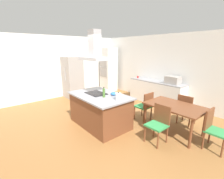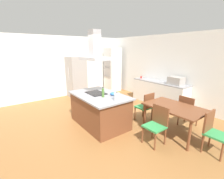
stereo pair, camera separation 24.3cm
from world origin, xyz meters
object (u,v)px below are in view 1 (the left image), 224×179
chair_at_left_end (145,105)px  chair_at_right_end (213,127)px  tea_kettle (118,97)px  chair_facing_island (159,121)px  refrigerator (73,77)px  chair_facing_back_wall (186,108)px  cooktop (96,93)px  mixing_bowl (114,94)px  range_hood (95,50)px  coffee_mug_red (138,77)px  countertop_microwave (173,80)px  wall_oven_stack (108,70)px  olive_oil_bottle (104,93)px  dining_table (174,108)px

chair_at_left_end → chair_at_right_end: 1.83m
tea_kettle → chair_facing_island: tea_kettle is taller
refrigerator → chair_facing_back_wall: size_ratio=2.04×
refrigerator → cooktop: bearing=-13.3°
refrigerator → chair_facing_island: size_ratio=2.04×
chair_facing_island → cooktop: bearing=-162.4°
mixing_bowl → chair_facing_island: size_ratio=0.18×
chair_facing_back_wall → tea_kettle: bearing=-116.9°
range_hood → coffee_mug_red: bearing=107.1°
refrigerator → chair_at_left_end: 3.71m
chair_at_left_end → chair_at_right_end: same height
tea_kettle → coffee_mug_red: tea_kettle is taller
chair_facing_back_wall → chair_at_right_end: same height
countertop_microwave → range_hood: 3.16m
cooktop → chair_facing_island: cooktop is taller
chair_at_left_end → tea_kettle: bearing=-89.5°
wall_oven_stack → range_hood: 3.93m
tea_kettle → range_hood: (-0.85, -0.10, 1.11)m
coffee_mug_red → refrigerator: size_ratio=0.05×
mixing_bowl → chair_facing_island: bearing=12.4°
range_hood → chair_facing_island: bearing=17.6°
countertop_microwave → wall_oven_stack: 3.47m
olive_oil_bottle → coffee_mug_red: (-1.29, 2.84, -0.07)m
tea_kettle → range_hood: bearing=-173.4°
olive_oil_bottle → mixing_bowl: olive_oil_bottle is taller
chair_at_right_end → chair_facing_island: 1.13m
olive_oil_bottle → wall_oven_stack: bearing=139.6°
mixing_bowl → wall_oven_stack: size_ratio=0.07×
coffee_mug_red → chair_at_left_end: 2.37m
coffee_mug_red → range_hood: 3.16m
chair_facing_back_wall → chair_at_right_end: (0.92, -0.67, 0.00)m
dining_table → cooktop: bearing=-145.1°
wall_oven_stack → chair_facing_island: (4.48, -2.09, -0.59)m
coffee_mug_red → mixing_bowl: bearing=-62.4°
countertop_microwave → coffee_mug_red: (-1.60, -0.07, -0.09)m
wall_oven_stack → chair_at_right_end: 5.61m
cooktop → chair_at_left_end: (0.84, 1.22, -0.40)m
chair_at_right_end → tea_kettle: bearing=-148.3°
cooktop → refrigerator: bearing=166.7°
countertop_microwave → chair_facing_back_wall: (1.01, -0.99, -0.53)m
refrigerator → dining_table: 4.60m
mixing_bowl → chair_at_right_end: 2.44m
coffee_mug_red → chair_facing_back_wall: size_ratio=0.10×
refrigerator → chair_facing_island: 4.58m
tea_kettle → wall_oven_stack: size_ratio=0.09×
tea_kettle → chair_at_right_end: bearing=31.7°
range_hood → dining_table: bearing=34.9°
chair_facing_island → countertop_microwave: bearing=113.6°
countertop_microwave → chair_at_right_end: size_ratio=0.56×
tea_kettle → mixing_bowl: size_ratio=1.24×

